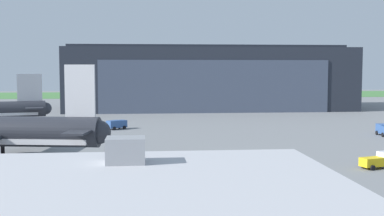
# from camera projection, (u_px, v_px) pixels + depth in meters

# --- Properties ---
(ground_plane) EXTENTS (440.00, 440.00, 0.00)m
(ground_plane) POSITION_uv_depth(u_px,v_px,m) (229.00, 155.00, 77.30)
(ground_plane) COLOR slate
(grass_field_strip) EXTENTS (440.00, 56.00, 0.08)m
(grass_field_strip) POSITION_uv_depth(u_px,v_px,m) (171.00, 95.00, 249.70)
(grass_field_strip) COLOR #477E40
(grass_field_strip) RESTS_ON ground_plane
(maintenance_hangar) EXTENTS (90.26, 32.76, 20.85)m
(maintenance_hangar) POSITION_uv_depth(u_px,v_px,m) (208.00, 78.00, 164.64)
(maintenance_hangar) COLOR #232833
(maintenance_hangar) RESTS_ON ground_plane
(ops_van) EXTENTS (4.61, 4.22, 1.99)m
(ops_van) POSITION_uv_depth(u_px,v_px,m) (117.00, 124.00, 109.98)
(ops_van) COLOR #335693
(ops_van) RESTS_ON ground_plane
(stair_truck) EXTENTS (4.60, 2.96, 2.18)m
(stair_truck) POSITION_uv_depth(u_px,v_px,m) (377.00, 161.00, 67.36)
(stair_truck) COLOR silver
(stair_truck) RESTS_ON ground_plane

